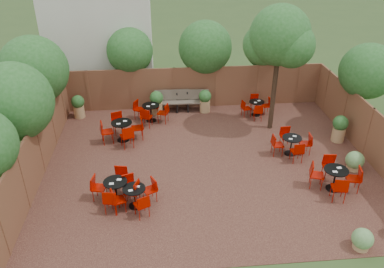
{
  "coord_description": "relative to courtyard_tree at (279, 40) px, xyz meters",
  "views": [
    {
      "loc": [
        -1.75,
        -12.11,
        8.04
      ],
      "look_at": [
        -0.59,
        0.5,
        1.0
      ],
      "focal_mm": 36.49,
      "sensor_mm": 36.0,
      "label": 1
    }
  ],
  "objects": [
    {
      "name": "overhang_foliage",
      "position": [
        -5.36,
        0.27,
        -1.17
      ],
      "size": [
        15.67,
        10.41,
        2.69
      ],
      "color": "#1F561B",
      "rests_on": "ground"
    },
    {
      "name": "fence_back",
      "position": [
        -3.0,
        2.49,
        -2.9
      ],
      "size": [
        12.0,
        0.08,
        2.0
      ],
      "primitive_type": "cube",
      "color": "brown",
      "rests_on": "ground"
    },
    {
      "name": "bistro_tables",
      "position": [
        -3.37,
        -2.0,
        -3.44
      ],
      "size": [
        8.95,
        7.53,
        0.95
      ],
      "color": "black",
      "rests_on": "courtyard_paving"
    },
    {
      "name": "park_bench_right",
      "position": [
        -3.19,
        2.12,
        -3.37
      ],
      "size": [
        1.62,
        0.64,
        0.98
      ],
      "rotation": [
        0.0,
        0.0,
        -0.08
      ],
      "color": "brown",
      "rests_on": "courtyard_paving"
    },
    {
      "name": "neighbour_building",
      "position": [
        -7.5,
        5.49,
        0.1
      ],
      "size": [
        5.0,
        4.0,
        8.0
      ],
      "primitive_type": "cube",
      "color": "beige",
      "rests_on": "ground"
    },
    {
      "name": "park_bench_left",
      "position": [
        -4.16,
        2.12,
        -3.36
      ],
      "size": [
        1.62,
        0.52,
        1.0
      ],
      "rotation": [
        0.0,
        0.0,
        0.0
      ],
      "color": "brown",
      "rests_on": "courtyard_paving"
    },
    {
      "name": "courtyard_tree",
      "position": [
        0.0,
        0.0,
        0.0
      ],
      "size": [
        2.6,
        2.5,
        5.24
      ],
      "rotation": [
        0.0,
        0.0,
        0.17
      ],
      "color": "black",
      "rests_on": "courtyard_paving"
    },
    {
      "name": "courtyard_paving",
      "position": [
        -3.0,
        -2.51,
        -3.89
      ],
      "size": [
        12.0,
        10.0,
        0.02
      ],
      "primitive_type": "cube",
      "color": "#371B16",
      "rests_on": "ground"
    },
    {
      "name": "ground",
      "position": [
        -3.0,
        -2.51,
        -3.9
      ],
      "size": [
        80.0,
        80.0,
        0.0
      ],
      "primitive_type": "plane",
      "color": "#354F23",
      "rests_on": "ground"
    },
    {
      "name": "low_shrubs",
      "position": [
        1.64,
        -5.46,
        -3.56
      ],
      "size": [
        2.17,
        4.37,
        0.71
      ],
      "color": "#A78253",
      "rests_on": "courtyard_paving"
    },
    {
      "name": "fence_left",
      "position": [
        -9.0,
        -2.51,
        -2.9
      ],
      "size": [
        0.08,
        10.0,
        2.0
      ],
      "primitive_type": "cube",
      "color": "brown",
      "rests_on": "ground"
    },
    {
      "name": "fence_right",
      "position": [
        3.0,
        -2.51,
        -2.9
      ],
      "size": [
        0.08,
        10.0,
        2.0
      ],
      "primitive_type": "cube",
      "color": "brown",
      "rests_on": "ground"
    },
    {
      "name": "planters",
      "position": [
        -3.19,
        0.99,
        -3.28
      ],
      "size": [
        11.47,
        3.84,
        1.13
      ],
      "color": "#A78253",
      "rests_on": "courtyard_paving"
    }
  ]
}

